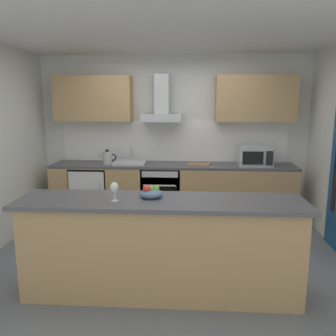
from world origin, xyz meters
name	(u,v)px	position (x,y,z in m)	size (l,w,h in m)	color
ground	(166,259)	(0.00, 0.00, -0.01)	(5.31, 4.51, 0.02)	slate
ceiling	(166,30)	(0.00, 0.00, 2.61)	(5.31, 4.51, 0.02)	white
wall_back	(174,136)	(0.00, 1.81, 1.30)	(5.31, 0.12, 2.60)	silver
backsplash_tile	(174,141)	(0.00, 1.74, 1.23)	(3.66, 0.02, 0.66)	white
counter_back	(172,192)	(0.00, 1.43, 0.45)	(3.79, 0.60, 0.90)	tan
counter_island	(160,247)	(0.00, -0.77, 0.49)	(2.71, 0.64, 0.96)	tan
upper_cabinets	(173,99)	(0.00, 1.58, 1.91)	(3.74, 0.32, 0.70)	tan
oven	(161,192)	(-0.17, 1.41, 0.46)	(0.60, 0.62, 0.80)	slate
refrigerator	(92,193)	(-1.30, 1.40, 0.43)	(0.58, 0.60, 0.85)	white
microwave	(255,156)	(1.26, 1.38, 1.05)	(0.50, 0.38, 0.30)	#B7BABC
sink	(130,162)	(-0.67, 1.42, 0.93)	(0.50, 0.40, 0.26)	silver
kettle	(107,158)	(-1.02, 1.37, 1.01)	(0.29, 0.15, 0.24)	#B7BABC
range_hood	(162,107)	(-0.17, 1.54, 1.79)	(0.62, 0.45, 0.72)	#B7BABC
wine_glass	(114,188)	(-0.42, -0.85, 1.08)	(0.08, 0.08, 0.18)	silver
fruit_bowl	(151,193)	(-0.10, -0.70, 1.00)	(0.22, 0.22, 0.13)	slate
chopping_board	(199,164)	(0.42, 1.38, 0.91)	(0.34, 0.22, 0.02)	#9E7247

